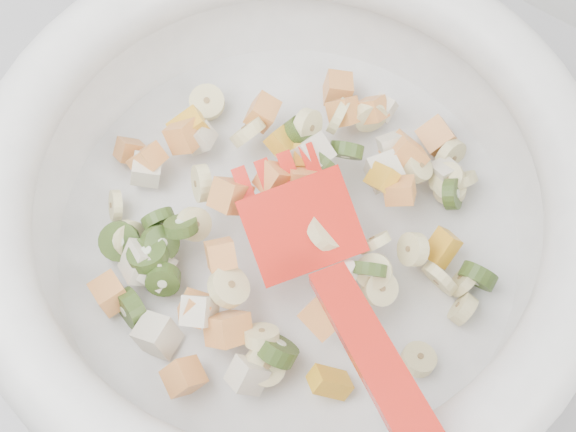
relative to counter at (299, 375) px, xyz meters
The scene contains 2 objects.
counter is the anchor object (origin of this frame).
mixing_bowl 0.51m from the counter, 87.64° to the right, with size 0.45×0.42×0.17m.
Camera 1 is at (0.14, 1.23, 1.44)m, focal length 50.00 mm.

